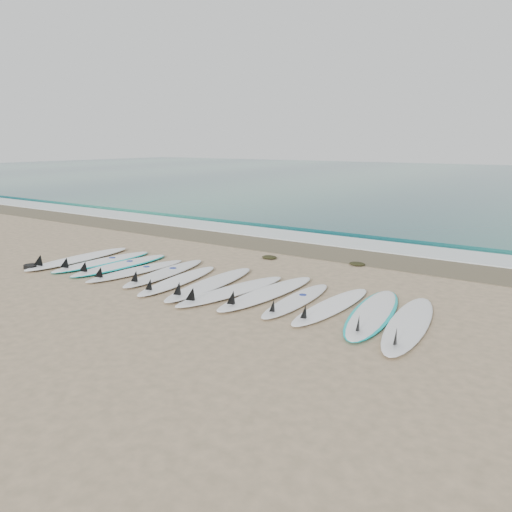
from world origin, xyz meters
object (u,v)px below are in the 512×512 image
Objects in this scene: surfboard_6 at (209,284)px; surfboard_12 at (408,324)px; surfboard_0 at (77,259)px; leash_coil at (31,266)px.

surfboard_12 is (3.96, -0.02, 0.00)m from surfboard_6.
surfboard_6 is 3.96m from surfboard_12.
surfboard_0 reaches higher than leash_coil.
surfboard_6 reaches higher than leash_coil.
surfboard_0 is 1.02× the size of surfboard_6.
leash_coil is (-8.22, -1.10, -0.01)m from surfboard_12.
surfboard_12 reaches higher than surfboard_6.
leash_coil is at bearing -169.31° from surfboard_6.
surfboard_12 is (7.97, 0.07, -0.00)m from surfboard_0.
surfboard_12 is at bearing -4.17° from surfboard_6.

